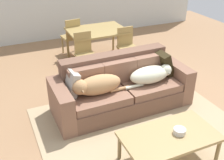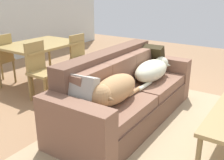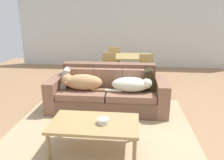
% 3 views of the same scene
% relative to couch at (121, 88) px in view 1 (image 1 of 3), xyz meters
% --- Properties ---
extents(ground_plane, '(10.00, 10.00, 0.00)m').
position_rel_couch_xyz_m(ground_plane, '(0.27, -0.13, -0.34)').
color(ground_plane, '#9B724E').
extents(area_rug, '(3.05, 2.88, 0.01)m').
position_rel_couch_xyz_m(area_rug, '(0.00, -0.89, -0.34)').
color(area_rug, tan).
rests_on(area_rug, ground).
extents(couch, '(2.33, 0.91, 0.89)m').
position_rel_couch_xyz_m(couch, '(0.00, 0.00, 0.00)').
color(couch, brown).
rests_on(couch, ground).
extents(dog_on_left_cushion, '(0.92, 0.36, 0.31)m').
position_rel_couch_xyz_m(dog_on_left_cushion, '(-0.50, -0.16, 0.26)').
color(dog_on_left_cushion, tan).
rests_on(dog_on_left_cushion, couch).
extents(dog_on_right_cushion, '(0.88, 0.36, 0.28)m').
position_rel_couch_xyz_m(dog_on_right_cushion, '(0.49, -0.16, 0.24)').
color(dog_on_right_cushion, beige).
rests_on(dog_on_right_cushion, couch).
extents(throw_pillow_by_left_arm, '(0.24, 0.42, 0.42)m').
position_rel_couch_xyz_m(throw_pillow_by_left_arm, '(-0.84, 0.04, 0.28)').
color(throw_pillow_by_left_arm, '#B2AA9C').
rests_on(throw_pillow_by_left_arm, couch).
extents(throw_pillow_by_right_arm, '(0.27, 0.44, 0.45)m').
position_rel_couch_xyz_m(throw_pillow_by_right_arm, '(0.84, 0.06, 0.29)').
color(throw_pillow_by_right_arm, black).
rests_on(throw_pillow_by_right_arm, couch).
extents(coffee_table, '(1.21, 0.68, 0.44)m').
position_rel_couch_xyz_m(coffee_table, '(-0.01, -1.45, 0.05)').
color(coffee_table, '#A68854').
rests_on(coffee_table, ground).
extents(bowl_on_coffee_table, '(0.16, 0.16, 0.07)m').
position_rel_couch_xyz_m(bowl_on_coffee_table, '(0.12, -1.47, 0.13)').
color(bowl_on_coffee_table, silver).
rests_on(bowl_on_coffee_table, coffee_table).
extents(dining_table, '(1.28, 0.97, 0.74)m').
position_rel_couch_xyz_m(dining_table, '(0.34, 1.97, 0.33)').
color(dining_table, '#A5884D').
rests_on(dining_table, ground).
extents(dining_chair_near_left, '(0.41, 0.41, 0.90)m').
position_rel_couch_xyz_m(dining_chair_near_left, '(-0.15, 1.41, 0.16)').
color(dining_chair_near_left, '#A5884D').
rests_on(dining_chair_near_left, ground).
extents(dining_chair_near_right, '(0.41, 0.41, 0.87)m').
position_rel_couch_xyz_m(dining_chair_near_right, '(0.82, 1.41, 0.15)').
color(dining_chair_near_right, '#A5884D').
rests_on(dining_chair_near_right, ground).
extents(dining_chair_far_left, '(0.44, 0.44, 0.91)m').
position_rel_couch_xyz_m(dining_chair_far_left, '(-0.11, 2.50, 0.16)').
color(dining_chair_far_left, '#A5884D').
rests_on(dining_chair_far_left, ground).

